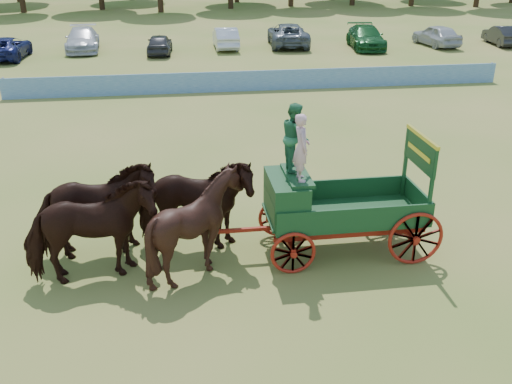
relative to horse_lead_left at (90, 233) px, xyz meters
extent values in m
plane|color=olive|center=(7.60, -0.64, -1.24)|extent=(160.00, 160.00, 0.00)
imported|color=black|center=(0.00, 0.00, 0.00)|extent=(3.13, 1.83, 2.48)
imported|color=black|center=(0.00, 1.10, 0.00)|extent=(3.09, 1.72, 2.48)
imported|color=black|center=(2.40, 0.00, 0.00)|extent=(2.47, 2.24, 2.49)
imported|color=black|center=(2.40, 1.10, 0.00)|extent=(3.07, 1.65, 2.48)
cube|color=#AA1A11|center=(4.60, 0.55, -0.64)|extent=(0.12, 2.00, 0.12)
cube|color=#AA1A11|center=(7.60, 0.55, -0.64)|extent=(0.12, 2.00, 0.12)
cube|color=#AA1A11|center=(6.10, 0.00, -0.52)|extent=(3.80, 0.10, 0.12)
cube|color=#AA1A11|center=(6.10, 1.10, -0.52)|extent=(3.80, 0.10, 0.12)
cube|color=#AA1A11|center=(3.70, 0.55, -0.49)|extent=(2.80, 0.09, 0.09)
cube|color=#174621|center=(6.10, 0.55, -0.24)|extent=(3.80, 1.80, 0.10)
cube|color=#174621|center=(6.10, -0.33, 0.06)|extent=(3.80, 0.06, 0.55)
cube|color=#174621|center=(6.10, 1.43, 0.06)|extent=(3.80, 0.06, 0.55)
cube|color=#174621|center=(7.98, 0.55, 0.06)|extent=(0.06, 1.80, 0.55)
cube|color=#174621|center=(4.60, 0.55, 0.31)|extent=(0.85, 1.70, 1.05)
cube|color=#174621|center=(4.85, 0.55, 0.88)|extent=(0.55, 1.50, 0.08)
cube|color=#174621|center=(4.22, 0.55, 0.11)|extent=(0.10, 1.60, 0.65)
cube|color=#174621|center=(4.40, 0.55, -0.19)|extent=(0.55, 1.60, 0.06)
cube|color=#174621|center=(7.90, -0.25, 0.71)|extent=(0.08, 0.08, 1.80)
cube|color=#174621|center=(7.90, 1.35, 0.71)|extent=(0.08, 0.08, 1.80)
cube|color=#174621|center=(7.90, 0.55, 1.31)|extent=(0.07, 1.75, 0.75)
cube|color=gold|center=(7.90, 0.55, 1.71)|extent=(0.08, 1.80, 0.09)
cube|color=gold|center=(7.86, 0.55, 1.31)|extent=(0.02, 1.30, 0.12)
torus|color=#AA1A11|center=(4.60, -0.40, -0.69)|extent=(1.09, 0.09, 1.09)
torus|color=#AA1A11|center=(4.60, 1.50, -0.69)|extent=(1.09, 0.09, 1.09)
torus|color=#AA1A11|center=(7.60, -0.40, -0.54)|extent=(1.39, 0.09, 1.39)
torus|color=#AA1A11|center=(7.60, 1.50, -0.54)|extent=(1.39, 0.09, 1.39)
imported|color=#D9A5AF|center=(4.85, 0.20, 1.71)|extent=(0.38, 0.58, 1.58)
imported|color=#296F45|center=(4.85, 0.90, 1.74)|extent=(0.62, 0.80, 1.64)
cube|color=#1B5A95|center=(6.60, 17.36, -0.72)|extent=(26.00, 0.08, 1.05)
imported|color=navy|center=(-8.67, 28.29, -0.54)|extent=(2.48, 5.14, 1.41)
imported|color=silver|center=(-4.12, 30.55, -0.46)|extent=(2.60, 5.55, 1.57)
imported|color=#333338|center=(1.26, 28.54, -0.56)|extent=(1.84, 4.07, 1.36)
imported|color=silver|center=(5.95, 30.06, -0.50)|extent=(1.60, 4.54, 1.49)
imported|color=slate|center=(10.60, 30.43, -0.42)|extent=(3.21, 6.09, 1.63)
imported|color=#144C1E|center=(15.96, 28.64, -0.46)|extent=(2.82, 5.62, 1.57)
imported|color=#B2B2B7|center=(21.44, 28.85, -0.47)|extent=(2.40, 4.74, 1.55)
imported|color=#262628|center=(26.47, 28.57, -0.54)|extent=(1.98, 4.40, 1.40)
camera|label=1|loc=(2.06, -11.77, 6.06)|focal=40.00mm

